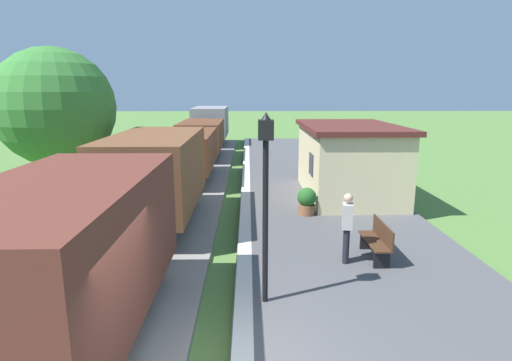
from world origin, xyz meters
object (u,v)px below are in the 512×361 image
at_px(station_hut, 348,160).
at_px(person_waiting, 347,225).
at_px(potted_planter, 307,201).
at_px(tree_trackside_far, 55,107).
at_px(bench_near_hut, 378,240).
at_px(tree_field_left, 60,104).
at_px(lamp_post_near, 266,175).
at_px(bench_down_platform, 314,166).
at_px(freight_train, 185,150).

relative_size(station_hut, person_waiting, 3.39).
bearing_deg(potted_planter, tree_trackside_far, 167.41).
xyz_separation_m(bench_near_hut, potted_planter, (-1.23, 3.71, 0.00)).
height_order(tree_trackside_far, tree_field_left, tree_trackside_far).
bearing_deg(tree_field_left, potted_planter, -39.02).
height_order(lamp_post_near, tree_field_left, tree_field_left).
distance_m(potted_planter, lamp_post_near, 6.37).
bearing_deg(bench_down_platform, freight_train, -173.90).
height_order(bench_near_hut, person_waiting, person_waiting).
bearing_deg(station_hut, potted_planter, -126.84).
height_order(bench_near_hut, tree_trackside_far, tree_trackside_far).
xyz_separation_m(lamp_post_near, tree_field_left, (-10.51, 15.63, 0.73)).
bearing_deg(station_hut, bench_down_platform, 100.60).
distance_m(bench_near_hut, tree_trackside_far, 11.99).
height_order(bench_down_platform, lamp_post_near, lamp_post_near).
distance_m(lamp_post_near, tree_trackside_far, 10.68).
bearing_deg(lamp_post_near, bench_near_hut, 36.18).
xyz_separation_m(freight_train, tree_trackside_far, (-4.04, -3.83, 2.12)).
height_order(station_hut, person_waiting, station_hut).
height_order(freight_train, lamp_post_near, lamp_post_near).
bearing_deg(potted_planter, person_waiting, -84.09).
bearing_deg(freight_train, lamp_post_near, -74.49).
xyz_separation_m(bench_near_hut, tree_trackside_far, (-10.12, 5.69, 2.98)).
bearing_deg(bench_near_hut, person_waiting, -165.50).
height_order(station_hut, bench_down_platform, station_hut).
bearing_deg(tree_field_left, bench_down_platform, -14.14).
bearing_deg(station_hut, person_waiting, -103.35).
distance_m(freight_train, bench_near_hut, 11.33).
bearing_deg(bench_near_hut, freight_train, 122.55).
xyz_separation_m(bench_near_hut, person_waiting, (-0.83, -0.21, 0.46)).
distance_m(station_hut, person_waiting, 6.73).
height_order(freight_train, bench_near_hut, freight_train).
height_order(freight_train, potted_planter, freight_train).
bearing_deg(bench_near_hut, station_hut, 83.48).
xyz_separation_m(station_hut, bench_near_hut, (-0.72, -6.32, -0.93)).
height_order(bench_down_platform, tree_field_left, tree_field_left).
relative_size(station_hut, lamp_post_near, 1.57).
bearing_deg(person_waiting, bench_down_platform, -83.37).
bearing_deg(tree_trackside_far, person_waiting, -32.43).
bearing_deg(potted_planter, freight_train, 129.79).
distance_m(bench_near_hut, potted_planter, 3.91).
relative_size(bench_near_hut, potted_planter, 1.64).
bearing_deg(freight_train, tree_trackside_far, -136.57).
bearing_deg(bench_near_hut, lamp_post_near, -143.82).
relative_size(bench_near_hut, bench_down_platform, 1.00).
xyz_separation_m(person_waiting, potted_planter, (-0.41, 3.92, -0.46)).
relative_size(station_hut, tree_field_left, 1.14).
bearing_deg(freight_train, potted_planter, -50.21).
xyz_separation_m(bench_down_platform, tree_field_left, (-13.37, 3.37, 2.81)).
bearing_deg(lamp_post_near, person_waiting, 42.76).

